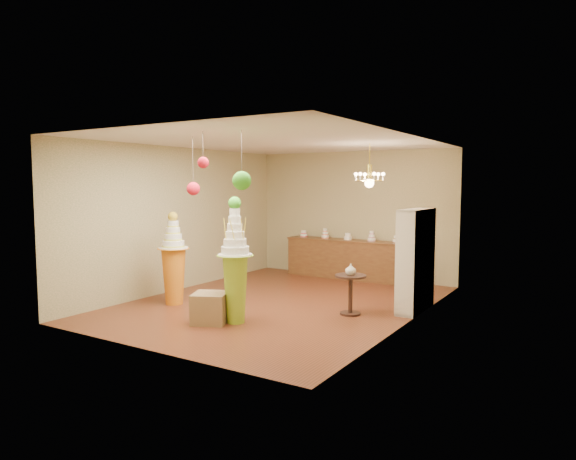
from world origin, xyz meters
The scene contains 17 objects.
floor centered at (0.00, 0.00, 0.00)m, with size 6.50×6.50×0.00m, color #5E2C19.
ceiling centered at (0.00, 0.00, 3.00)m, with size 6.50×6.50×0.00m, color silver.
wall_back centered at (0.00, 3.25, 1.50)m, with size 5.00×0.04×3.00m, color tan.
wall_front centered at (0.00, -3.25, 1.50)m, with size 5.00×0.04×3.00m, color tan.
wall_left centered at (-2.50, 0.00, 1.50)m, with size 0.04×6.50×3.00m, color tan.
wall_right centered at (2.50, 0.00, 1.50)m, with size 0.04×6.50×3.00m, color tan.
pedestal_green centered at (0.13, -1.53, 0.81)m, with size 0.62×0.62×2.03m.
pedestal_orange centered at (-1.63, -1.10, 0.69)m, with size 0.69×0.69×1.72m.
burlap_riser centered at (-0.22, -1.74, 0.24)m, with size 0.53×0.53×0.48m, color olive.
sideboard centered at (0.00, 2.97, 0.48)m, with size 3.04×0.54×1.16m.
shelving_unit centered at (2.34, 0.80, 0.90)m, with size 0.33×1.20×1.80m.
round_table centered at (1.49, -0.08, 0.44)m, with size 0.60×0.60×0.69m.
vase centered at (1.49, -0.08, 0.79)m, with size 0.19×0.19×0.19m, color beige.
pom_red_left centered at (-0.58, -1.70, 2.16)m, with size 0.21×0.21×0.95m.
pom_green_mid centered at (0.71, -2.10, 2.28)m, with size 0.27×0.27×0.85m.
pom_red_right centered at (0.12, -2.25, 2.55)m, with size 0.17×0.17×0.54m.
chandelier centered at (1.28, 1.17, 2.30)m, with size 0.72×0.72×0.85m.
Camera 1 is at (5.13, -7.98, 2.24)m, focal length 32.00 mm.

